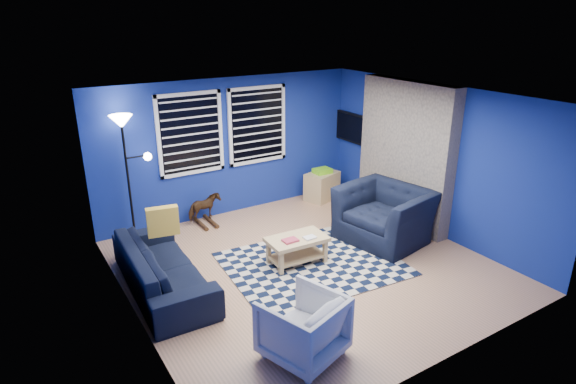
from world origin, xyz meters
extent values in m
plane|color=tan|center=(0.00, 0.00, 0.00)|extent=(5.00, 5.00, 0.00)
plane|color=white|center=(0.00, 0.00, 2.50)|extent=(5.00, 5.00, 0.00)
plane|color=navy|center=(0.00, 2.50, 1.25)|extent=(5.00, 0.00, 5.00)
plane|color=navy|center=(-2.50, 0.00, 1.25)|extent=(0.00, 5.00, 5.00)
plane|color=navy|center=(2.50, 0.00, 1.25)|extent=(0.00, 5.00, 5.00)
cube|color=gray|center=(2.37, 0.50, 1.25)|extent=(0.26, 2.00, 2.50)
cube|color=black|center=(2.23, 0.50, 0.35)|extent=(0.04, 0.70, 0.60)
cube|color=gray|center=(2.10, 0.50, 0.04)|extent=(0.50, 1.20, 0.08)
cube|color=black|center=(-0.75, 2.48, 1.60)|extent=(1.05, 0.02, 1.30)
cube|color=white|center=(-0.75, 2.47, 2.28)|extent=(1.17, 0.05, 0.06)
cube|color=white|center=(-0.75, 2.47, 0.92)|extent=(1.17, 0.05, 0.06)
cube|color=black|center=(0.55, 2.48, 1.60)|extent=(1.05, 0.02, 1.30)
cube|color=white|center=(0.55, 2.47, 2.28)|extent=(1.17, 0.05, 0.06)
cube|color=white|center=(0.55, 2.47, 0.92)|extent=(1.17, 0.05, 0.06)
cube|color=black|center=(2.45, 2.00, 1.40)|extent=(0.06, 1.00, 0.58)
cube|color=black|center=(2.42, 2.00, 1.40)|extent=(0.01, 0.92, 0.50)
cube|color=black|center=(0.10, 0.00, 0.01)|extent=(2.66, 2.21, 0.02)
imported|color=black|center=(-2.00, 0.53, 0.33)|extent=(2.26, 0.95, 0.65)
imported|color=black|center=(1.58, 0.08, 0.44)|extent=(1.56, 1.42, 0.88)
imported|color=gray|center=(-1.16, -1.61, 0.36)|extent=(0.98, 1.00, 0.73)
imported|color=#462816|center=(-0.68, 2.23, 0.31)|extent=(0.36, 0.61, 0.49)
cube|color=tan|center=(-0.08, 0.16, 0.39)|extent=(0.91, 0.56, 0.06)
cube|color=tan|center=(-0.08, 0.16, 0.12)|extent=(0.83, 0.47, 0.03)
cube|color=#AF3248|center=(-0.23, 0.11, 0.44)|extent=(0.23, 0.17, 0.03)
cube|color=silver|center=(0.07, 0.04, 0.44)|extent=(0.19, 0.14, 0.03)
cube|color=tan|center=(-0.45, -0.04, 0.19)|extent=(0.06, 0.06, 0.35)
cube|color=tan|center=(0.30, -0.04, 0.19)|extent=(0.06, 0.06, 0.35)
cube|color=tan|center=(-0.45, 0.35, 0.19)|extent=(0.06, 0.06, 0.35)
cube|color=tan|center=(0.30, 0.35, 0.19)|extent=(0.06, 0.06, 0.35)
cube|color=tan|center=(1.80, 2.12, 0.28)|extent=(0.76, 0.62, 0.55)
cube|color=black|center=(1.80, 2.12, 0.28)|extent=(0.67, 0.55, 0.44)
cube|color=#7CE01A|center=(1.80, 2.12, 0.60)|extent=(0.40, 0.35, 0.09)
cylinder|color=black|center=(-1.92, 2.25, 0.02)|extent=(0.26, 0.26, 0.03)
cylinder|color=black|center=(-1.92, 2.25, 0.98)|extent=(0.04, 0.04, 1.95)
cone|color=white|center=(-1.92, 2.25, 1.99)|extent=(0.35, 0.35, 0.20)
sphere|color=white|center=(-1.59, 2.20, 1.40)|extent=(0.13, 0.13, 0.13)
cube|color=yellow|center=(-1.85, 0.83, 0.85)|extent=(0.45, 0.21, 0.41)
camera|label=1|loc=(-3.60, -5.20, 3.55)|focal=30.00mm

